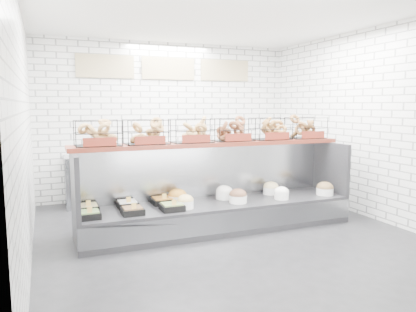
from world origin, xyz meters
name	(u,v)px	position (x,y,z in m)	size (l,w,h in m)	color
ground	(227,235)	(0.00, 0.00, 0.00)	(5.50, 5.50, 0.00)	black
room_shell	(210,87)	(0.00, 0.60, 2.06)	(5.02, 5.51, 3.01)	silver
display_case	(216,206)	(-0.01, 0.34, 0.33)	(4.00, 0.90, 1.20)	black
bagel_shelf	(212,132)	(0.00, 0.52, 1.40)	(4.10, 0.50, 0.40)	#4E1910
prep_counter	(174,174)	(-0.01, 2.43, 0.47)	(4.00, 0.60, 1.20)	#93969B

